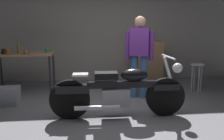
% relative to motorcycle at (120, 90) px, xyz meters
% --- Properties ---
extents(ground_plane, '(12.00, 12.00, 0.00)m').
position_rel_motorcycle_xyz_m(ground_plane, '(-0.06, 0.03, -0.45)').
color(ground_plane, slate).
extents(back_wall, '(8.00, 0.12, 3.10)m').
position_rel_motorcycle_xyz_m(back_wall, '(-0.06, 2.83, 1.10)').
color(back_wall, gray).
rests_on(back_wall, ground_plane).
extents(workbench, '(1.30, 0.64, 0.90)m').
position_rel_motorcycle_xyz_m(workbench, '(-1.89, 1.58, 0.34)').
color(workbench, '#99724C').
rests_on(workbench, ground_plane).
extents(motorcycle, '(2.19, 0.60, 1.00)m').
position_rel_motorcycle_xyz_m(motorcycle, '(0.00, 0.00, 0.00)').
color(motorcycle, black).
rests_on(motorcycle, ground_plane).
extents(person_standing, '(0.54, 0.34, 1.67)m').
position_rel_motorcycle_xyz_m(person_standing, '(0.55, 1.04, 0.48)').
color(person_standing, '#3E639A').
rests_on(person_standing, ground_plane).
extents(shop_stool, '(0.32, 0.32, 0.64)m').
position_rel_motorcycle_xyz_m(shop_stool, '(1.95, 1.34, 0.05)').
color(shop_stool, '#B2B2B7').
rests_on(shop_stool, ground_plane).
extents(wooden_dresser, '(0.80, 0.47, 1.10)m').
position_rel_motorcycle_xyz_m(wooden_dresser, '(1.04, 2.33, 0.10)').
color(wooden_dresser, '#99724C').
rests_on(wooden_dresser, ground_plane).
extents(storage_bin, '(0.44, 0.32, 0.34)m').
position_rel_motorcycle_xyz_m(storage_bin, '(-2.04, 0.83, -0.28)').
color(storage_bin, gray).
rests_on(storage_bin, ground_plane).
extents(mug_green_speckled, '(0.12, 0.09, 0.09)m').
position_rel_motorcycle_xyz_m(mug_green_speckled, '(-1.40, 1.68, 0.50)').
color(mug_green_speckled, '#3D7F4C').
rests_on(mug_green_speckled, workbench).
extents(mug_black_matte, '(0.11, 0.08, 0.10)m').
position_rel_motorcycle_xyz_m(mug_black_matte, '(-2.27, 1.51, 0.50)').
color(mug_black_matte, black).
rests_on(mug_black_matte, workbench).
extents(mug_brown_stoneware, '(0.12, 0.09, 0.09)m').
position_rel_motorcycle_xyz_m(mug_brown_stoneware, '(-1.78, 1.39, 0.50)').
color(mug_brown_stoneware, brown).
rests_on(mug_brown_stoneware, workbench).
extents(mug_orange_travel, '(0.12, 0.09, 0.10)m').
position_rel_motorcycle_xyz_m(mug_orange_travel, '(-2.27, 1.75, 0.50)').
color(mug_orange_travel, orange).
rests_on(mug_orange_travel, workbench).
extents(bottle, '(0.06, 0.06, 0.24)m').
position_rel_motorcycle_xyz_m(bottle, '(-2.01, 1.66, 0.55)').
color(bottle, olive).
rests_on(bottle, workbench).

